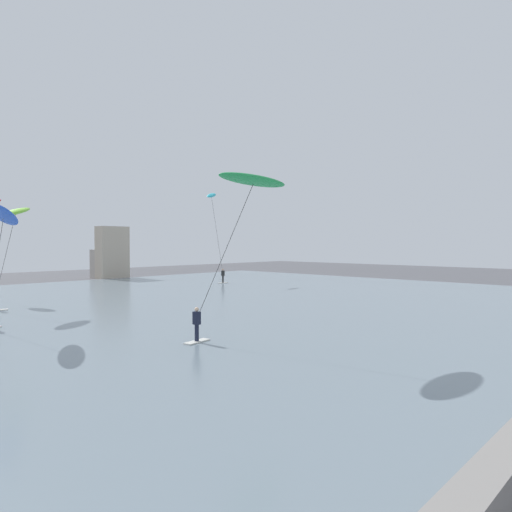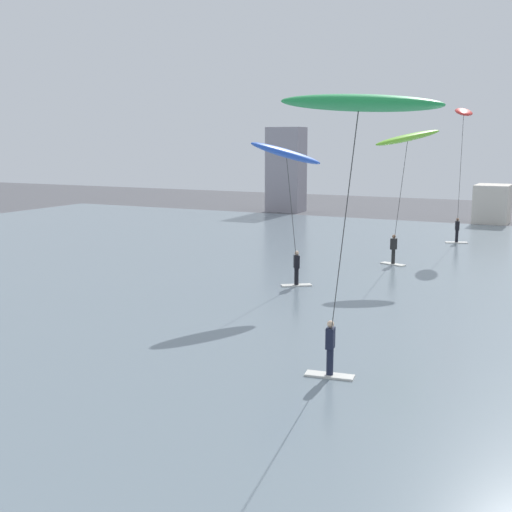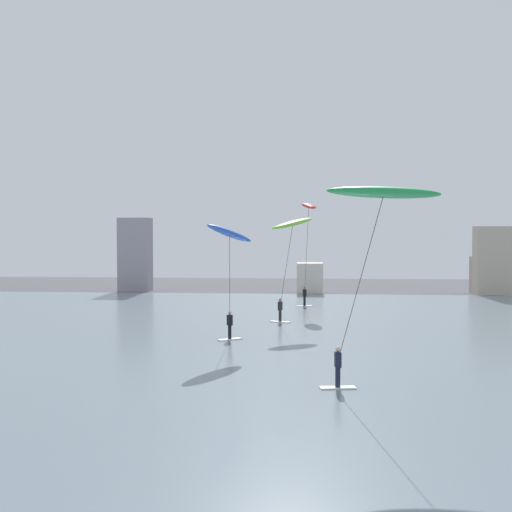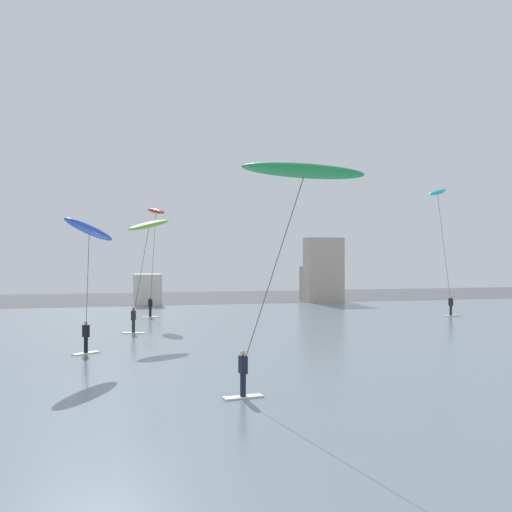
{
  "view_description": "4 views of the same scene",
  "coord_description": "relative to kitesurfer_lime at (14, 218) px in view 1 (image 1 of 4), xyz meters",
  "views": [
    {
      "loc": [
        -13.31,
        1.32,
        4.74
      ],
      "look_at": [
        -1.13,
        12.76,
        4.28
      ],
      "focal_mm": 32.16,
      "sensor_mm": 36.0,
      "label": 1
    },
    {
      "loc": [
        6.59,
        0.68,
        6.76
      ],
      "look_at": [
        -0.13,
        14.18,
        4.15
      ],
      "focal_mm": 46.98,
      "sensor_mm": 36.0,
      "label": 2
    },
    {
      "loc": [
        -0.95,
        -5.93,
        6.11
      ],
      "look_at": [
        -2.75,
        16.46,
        5.34
      ],
      "focal_mm": 42.89,
      "sensor_mm": 36.0,
      "label": 3
    },
    {
      "loc": [
        -4.06,
        -1.41,
        4.93
      ],
      "look_at": [
        0.49,
        16.69,
        4.95
      ],
      "focal_mm": 40.78,
      "sensor_mm": 36.0,
      "label": 4
    }
  ],
  "objects": [
    {
      "name": "kitesurfer_cyan",
      "position": [
        24.71,
        7.61,
        2.6
      ],
      "size": [
        2.59,
        3.3,
        10.87
      ],
      "color": "silver",
      "rests_on": "water_bay"
    },
    {
      "name": "kitesurfer_green",
      "position": [
        3.5,
        -18.92,
        0.71
      ],
      "size": [
        4.14,
        3.4,
        7.81
      ],
      "color": "silver",
      "rests_on": "water_bay"
    },
    {
      "name": "kitesurfer_lime",
      "position": [
        0.0,
        0.0,
        0.0
      ],
      "size": [
        3.39,
        3.52,
        7.37
      ],
      "color": "silver",
      "rests_on": "water_bay"
    },
    {
      "name": "kitesurfer_blue",
      "position": [
        -3.2,
        -7.63,
        -0.66
      ],
      "size": [
        2.9,
        4.12,
        6.79
      ],
      "color": "silver",
      "rests_on": "water_bay"
    },
    {
      "name": "water_bay",
      "position": [
        1.84,
        -4.3,
        -6.39
      ],
      "size": [
        84.0,
        52.0,
        0.1
      ],
      "primitive_type": "cube",
      "color": "slate",
      "rests_on": "ground"
    }
  ]
}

